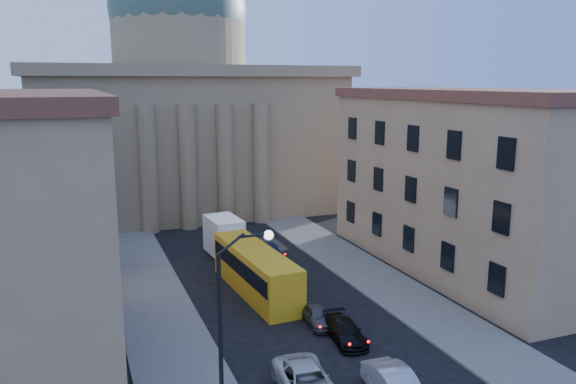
% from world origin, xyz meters
% --- Properties ---
extents(sidewalk_left, '(5.00, 60.00, 0.15)m').
position_xyz_m(sidewalk_left, '(-8.50, 18.00, 0.07)').
color(sidewalk_left, '#63615B').
rests_on(sidewalk_left, ground).
extents(sidewalk_right, '(5.00, 60.00, 0.15)m').
position_xyz_m(sidewalk_right, '(8.50, 18.00, 0.07)').
color(sidewalk_right, '#63615B').
rests_on(sidewalk_right, ground).
extents(church, '(68.02, 28.76, 36.60)m').
position_xyz_m(church, '(0.00, 55.47, 11.88)').
color(church, '#867352').
rests_on(church, ground).
extents(building_left, '(11.60, 26.60, 14.70)m').
position_xyz_m(building_left, '(-17.00, 22.00, 7.42)').
color(building_left, tan).
rests_on(building_left, ground).
extents(building_right, '(11.60, 26.60, 14.70)m').
position_xyz_m(building_right, '(17.00, 22.00, 7.42)').
color(building_right, tan).
rests_on(building_right, ground).
extents(street_lamp, '(2.62, 0.44, 8.83)m').
position_xyz_m(street_lamp, '(-6.97, 8.00, 5.29)').
color(street_lamp, black).
rests_on(street_lamp, ground).
extents(car_left_mid, '(2.93, 5.54, 1.49)m').
position_xyz_m(car_left_mid, '(-3.09, 8.49, 0.74)').
color(car_left_mid, silver).
rests_on(car_left_mid, ground).
extents(car_right_mid, '(2.15, 4.41, 1.23)m').
position_xyz_m(car_right_mid, '(1.43, 13.27, 0.62)').
color(car_right_mid, black).
rests_on(car_right_mid, ground).
extents(car_right_far, '(1.78, 3.72, 1.23)m').
position_xyz_m(car_right_far, '(0.80, 15.91, 0.61)').
color(car_right_far, '#47464B').
rests_on(car_right_far, ground).
extents(car_right_distant, '(1.63, 3.92, 1.26)m').
position_xyz_m(car_right_distant, '(2.42, 30.11, 0.63)').
color(car_right_distant, black).
rests_on(car_right_distant, ground).
extents(city_bus, '(3.37, 11.70, 3.26)m').
position_xyz_m(city_bus, '(-1.14, 22.76, 1.75)').
color(city_bus, yellow).
rests_on(city_bus, ground).
extents(box_truck, '(2.90, 6.49, 3.48)m').
position_xyz_m(box_truck, '(-1.00, 31.27, 1.65)').
color(box_truck, white).
rests_on(box_truck, ground).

